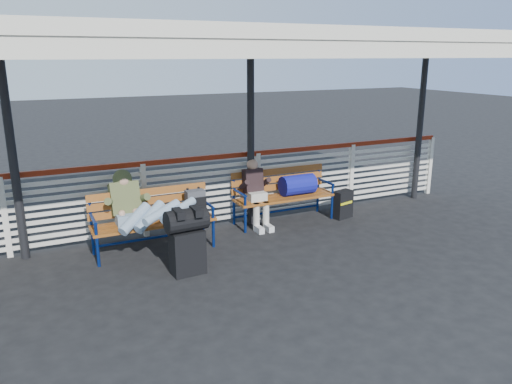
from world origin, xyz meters
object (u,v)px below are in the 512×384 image
bench_right (290,187)px  suitcase_side (343,204)px  bench_left (162,212)px  luggage_stack (187,239)px  companion_person (256,193)px  traveler_man (148,211)px

bench_right → suitcase_side: bearing=-17.6°
bench_left → luggage_stack: bearing=-87.2°
luggage_stack → companion_person: bearing=35.0°
bench_left → companion_person: bearing=9.9°
suitcase_side → luggage_stack: bearing=-175.8°
luggage_stack → traveler_man: traveler_man is taller
traveler_man → luggage_stack: bearing=-63.3°
bench_right → suitcase_side: (0.92, -0.29, -0.35)m
bench_left → suitcase_side: bearing=0.7°
suitcase_side → bench_right: bearing=148.2°
luggage_stack → suitcase_side: (3.25, 1.08, -0.24)m
bench_right → companion_person: bearing=-177.1°
suitcase_side → bench_left: bearing=166.5°
luggage_stack → companion_person: 2.13m
traveler_man → suitcase_side: size_ratio=3.27×
bench_left → traveler_man: size_ratio=1.10×
traveler_man → companion_person: size_ratio=1.43×
bench_left → bench_right: 2.41m
bench_left → traveler_man: 0.49m
luggage_stack → bench_right: bearing=26.5°
luggage_stack → bench_right: (2.33, 1.37, 0.11)m
bench_right → companion_person: companion_person is taller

